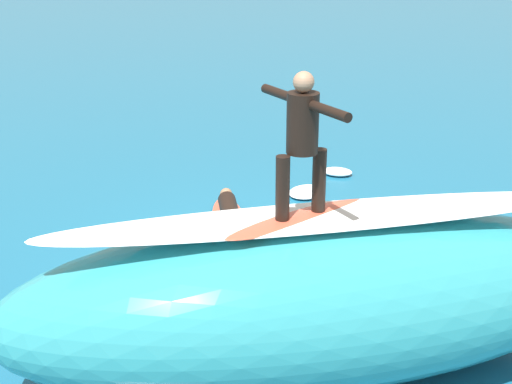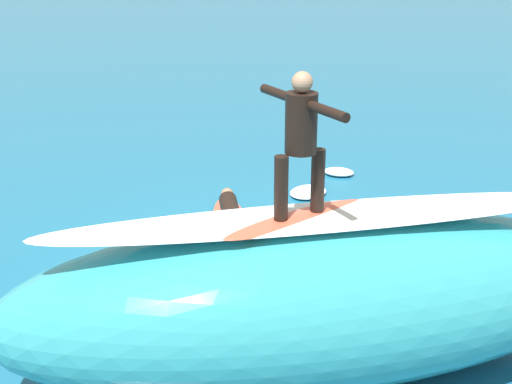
{
  "view_description": "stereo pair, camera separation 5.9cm",
  "coord_description": "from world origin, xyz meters",
  "px_view_note": "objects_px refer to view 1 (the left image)",
  "views": [
    {
      "loc": [
        4.28,
        8.54,
        4.75
      ],
      "look_at": [
        0.35,
        0.68,
        1.37
      ],
      "focal_mm": 48.66,
      "sensor_mm": 36.0,
      "label": 1
    },
    {
      "loc": [
        4.23,
        8.57,
        4.75
      ],
      "look_at": [
        0.35,
        0.68,
        1.37
      ],
      "focal_mm": 48.66,
      "sensor_mm": 36.0,
      "label": 2
    }
  ],
  "objects_px": {
    "surfboard_riding": "(300,218)",
    "surfer_paddling": "(230,213)",
    "surfboard_paddling": "(229,219)",
    "surfer_riding": "(302,134)"
  },
  "relations": [
    {
      "from": "surfboard_riding",
      "to": "surfboard_paddling",
      "type": "xyz_separation_m",
      "value": [
        -1.1,
        -4.26,
        -1.86
      ]
    },
    {
      "from": "surfboard_paddling",
      "to": "surfboard_riding",
      "type": "bearing_deg",
      "value": -175.25
    },
    {
      "from": "surfboard_riding",
      "to": "surfer_riding",
      "type": "xyz_separation_m",
      "value": [
        0.0,
        0.0,
        0.92
      ]
    },
    {
      "from": "surfboard_riding",
      "to": "surfer_paddling",
      "type": "bearing_deg",
      "value": -108.84
    },
    {
      "from": "surfboard_riding",
      "to": "surfboard_paddling",
      "type": "relative_size",
      "value": 0.93
    },
    {
      "from": "surfboard_paddling",
      "to": "surfer_riding",
      "type": "bearing_deg",
      "value": -175.25
    },
    {
      "from": "surfer_riding",
      "to": "surfer_paddling",
      "type": "distance_m",
      "value": 4.99
    },
    {
      "from": "surfer_riding",
      "to": "surfboard_paddling",
      "type": "xyz_separation_m",
      "value": [
        -1.1,
        -4.26,
        -2.78
      ]
    },
    {
      "from": "surfer_riding",
      "to": "surfer_paddling",
      "type": "xyz_separation_m",
      "value": [
        -1.05,
        -4.13,
        -2.6
      ]
    },
    {
      "from": "surfer_riding",
      "to": "surfer_paddling",
      "type": "bearing_deg",
      "value": -108.84
    }
  ]
}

